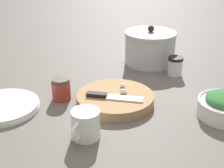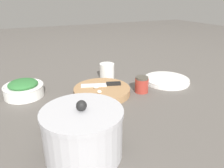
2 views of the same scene
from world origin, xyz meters
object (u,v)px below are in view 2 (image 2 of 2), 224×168
at_px(herb_bowl, 24,88).
at_px(spice_jar, 49,122).
at_px(cutting_board, 102,91).
at_px(honey_jar, 142,85).
at_px(plate_stack, 166,80).
at_px(chef_knife, 103,84).
at_px(coffee_mug, 107,71).
at_px(garlic_cloves, 97,88).
at_px(stock_pot, 83,133).

xyz_separation_m(herb_bowl, spice_jar, (-0.05, 0.33, 0.00)).
height_order(cutting_board, honey_jar, honey_jar).
relative_size(plate_stack, honey_jar, 3.13).
distance_m(herb_bowl, plate_stack, 0.69).
xyz_separation_m(chef_knife, herb_bowl, (0.34, -0.10, 0.00)).
relative_size(spice_jar, coffee_mug, 0.75).
xyz_separation_m(herb_bowl, plate_stack, (-0.68, 0.13, -0.03)).
bearing_deg(spice_jar, chef_knife, -141.05).
relative_size(cutting_board, garlic_cloves, 3.27).
bearing_deg(spice_jar, herb_bowl, -80.93).
bearing_deg(honey_jar, cutting_board, -16.57).
bearing_deg(coffee_mug, spice_jar, 46.48).
bearing_deg(plate_stack, stock_pot, 32.17).
distance_m(coffee_mug, plate_stack, 0.31).
bearing_deg(cutting_board, coffee_mug, -119.64).
relative_size(garlic_cloves, coffee_mug, 0.77).
relative_size(chef_knife, coffee_mug, 1.81).
distance_m(garlic_cloves, honey_jar, 0.21).
bearing_deg(stock_pot, cutting_board, -119.46).
height_order(herb_bowl, stock_pot, stock_pot).
height_order(herb_bowl, coffee_mug, coffee_mug).
bearing_deg(herb_bowl, spice_jar, 99.07).
bearing_deg(honey_jar, herb_bowl, -19.72).
distance_m(garlic_cloves, coffee_mug, 0.24).
distance_m(cutting_board, honey_jar, 0.18).
xyz_separation_m(spice_jar, honey_jar, (-0.44, -0.15, -0.00)).
bearing_deg(spice_jar, coffee_mug, -133.52).
bearing_deg(herb_bowl, coffee_mug, -171.90).
xyz_separation_m(chef_knife, stock_pot, (0.21, 0.37, 0.03)).
distance_m(chef_knife, coffee_mug, 0.19).
height_order(chef_knife, spice_jar, spice_jar).
height_order(spice_jar, honey_jar, spice_jar).
xyz_separation_m(spice_jar, coffee_mug, (-0.37, -0.39, 0.00)).
bearing_deg(garlic_cloves, cutting_board, -158.60).
xyz_separation_m(garlic_cloves, herb_bowl, (0.29, -0.14, -0.00)).
xyz_separation_m(garlic_cloves, stock_pot, (0.17, 0.34, 0.03)).
bearing_deg(chef_knife, herb_bowl, 91.22).
bearing_deg(plate_stack, chef_knife, -3.89).
height_order(cutting_board, herb_bowl, herb_bowl).
bearing_deg(spice_jar, stock_pot, 115.44).
relative_size(chef_knife, plate_stack, 0.79).
bearing_deg(cutting_board, spice_jar, 37.73).
height_order(garlic_cloves, coffee_mug, coffee_mug).
relative_size(chef_knife, spice_jar, 2.42).
relative_size(coffee_mug, honey_jar, 1.36).
height_order(garlic_cloves, spice_jar, spice_jar).
bearing_deg(coffee_mug, plate_stack, 143.58).
bearing_deg(chef_knife, plate_stack, -75.71).
bearing_deg(spice_jar, plate_stack, -161.78).
distance_m(chef_knife, herb_bowl, 0.35).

